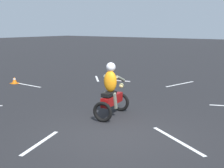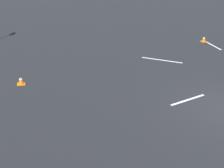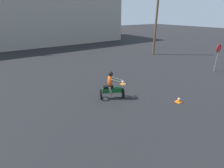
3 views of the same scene
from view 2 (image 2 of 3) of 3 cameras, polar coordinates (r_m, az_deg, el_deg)
name	(u,v)px [view 2 (image 2 of 3)]	position (r m, az deg, el deg)	size (l,w,h in m)	color
traffic_cone_near_right	(21,81)	(13.00, -16.32, 0.56)	(0.32, 0.32, 0.31)	orange
traffic_cone_mid_center	(204,39)	(19.28, 16.45, 7.85)	(0.32, 0.32, 0.33)	orange
lane_stripe_e	(212,45)	(18.75, 17.90, 6.77)	(0.10, 1.89, 0.01)	silver
lane_stripe_ne	(162,60)	(15.54, 9.07, 4.35)	(0.10, 2.05, 0.01)	silver
lane_stripe_n	(188,100)	(11.56, 13.72, -2.83)	(0.10, 1.61, 0.01)	silver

